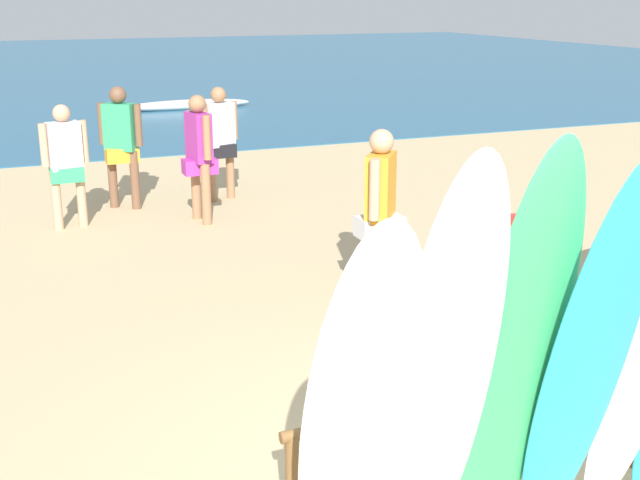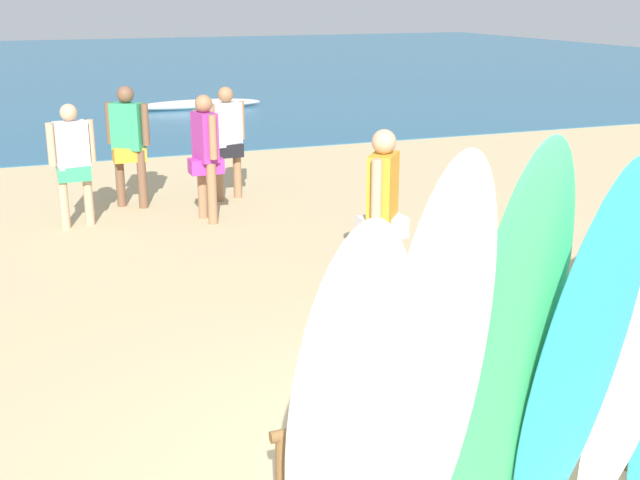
% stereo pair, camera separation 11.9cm
% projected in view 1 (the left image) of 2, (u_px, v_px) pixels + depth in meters
% --- Properties ---
extents(ground, '(60.00, 60.00, 0.00)m').
position_uv_depth(ground, '(110.00, 134.00, 17.13)').
color(ground, tan).
extents(ocean_water, '(60.00, 40.00, 0.02)m').
position_uv_depth(ocean_water, '(45.00, 67.00, 32.30)').
color(ocean_water, '#235B7F').
rests_on(ocean_water, ground).
extents(surfboard_rack, '(2.37, 0.07, 0.74)m').
position_uv_depth(surfboard_rack, '(482.00, 420.00, 4.57)').
color(surfboard_rack, brown).
rests_on(surfboard_rack, ground).
extents(surfboard_white_0, '(0.60, 0.73, 2.06)m').
position_uv_depth(surfboard_white_0, '(360.00, 426.00, 3.56)').
color(surfboard_white_0, white).
rests_on(surfboard_white_0, ground).
extents(surfboard_white_1, '(0.53, 0.58, 2.28)m').
position_uv_depth(surfboard_white_1, '(441.00, 386.00, 3.69)').
color(surfboard_white_1, white).
rests_on(surfboard_white_1, ground).
extents(surfboard_green_2, '(0.51, 0.53, 2.29)m').
position_uv_depth(surfboard_green_2, '(517.00, 366.00, 3.88)').
color(surfboard_green_2, '#38B266').
rests_on(surfboard_green_2, ground).
extents(surfboard_teal_3, '(0.49, 0.63, 2.21)m').
position_uv_depth(surfboard_teal_3, '(586.00, 368.00, 3.94)').
color(surfboard_teal_3, '#289EC6').
rests_on(surfboard_teal_3, ground).
extents(beachgoer_near_rack, '(0.57, 0.33, 1.60)m').
position_uv_depth(beachgoer_near_rack, '(220.00, 136.00, 11.45)').
color(beachgoer_near_rack, '#9E704C').
rests_on(beachgoer_near_rack, ground).
extents(beachgoer_by_water, '(0.42, 0.61, 1.62)m').
position_uv_depth(beachgoer_by_water, '(199.00, 150.00, 10.34)').
color(beachgoer_by_water, '#9E704C').
rests_on(beachgoer_by_water, ground).
extents(beachgoer_midbeach, '(0.58, 0.27, 1.55)m').
position_uv_depth(beachgoer_midbeach, '(65.00, 158.00, 10.06)').
color(beachgoer_midbeach, tan).
rests_on(beachgoer_midbeach, ground).
extents(beachgoer_photographing, '(0.53, 0.42, 1.65)m').
position_uv_depth(beachgoer_photographing, '(121.00, 139.00, 11.00)').
color(beachgoer_photographing, brown).
rests_on(beachgoer_photographing, ground).
extents(beachgoer_strolling, '(0.43, 0.51, 1.65)m').
position_uv_depth(beachgoer_strolling, '(380.00, 204.00, 7.62)').
color(beachgoer_strolling, tan).
rests_on(beachgoer_strolling, ground).
extents(beach_chair_red, '(0.57, 0.70, 0.83)m').
position_uv_depth(beach_chair_red, '(527.00, 254.00, 7.85)').
color(beach_chair_red, '#B7B7BC').
rests_on(beach_chair_red, ground).
extents(distant_boat, '(3.28, 0.54, 0.26)m').
position_uv_depth(distant_boat, '(187.00, 105.00, 20.68)').
color(distant_boat, silver).
rests_on(distant_boat, ground).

